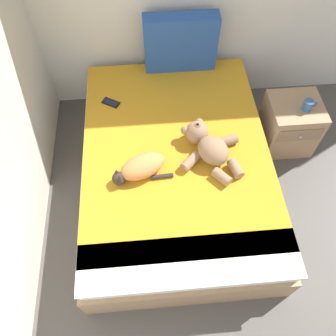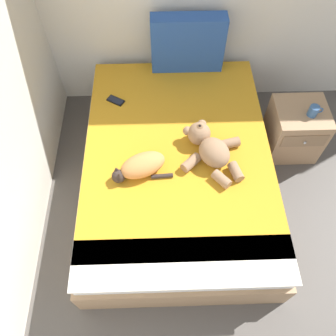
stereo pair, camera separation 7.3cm
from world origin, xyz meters
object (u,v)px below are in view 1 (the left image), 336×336
Objects in this scene: teddy_bear at (208,146)px; mug at (308,105)px; cell_phone at (111,103)px; bed at (176,168)px; patterned_cushion at (180,43)px; cat at (140,168)px; nightstand at (289,125)px.

mug is at bearing 22.54° from teddy_bear.
cell_phone is at bearing 142.12° from teddy_bear.
bed is 1.08m from patterned_cushion.
cat is at bearing -72.67° from cell_phone.
patterned_cushion is 1.08× the size of teddy_bear.
patterned_cushion is 1.22m from nightstand.
mug is at bearing 16.31° from bed.
bed is at bearing 170.20° from teddy_bear.
mug is at bearing -40.29° from nightstand.
cell_phone is (-0.63, -0.41, -0.25)m from patterned_cushion.
teddy_bear reaches higher than bed.
teddy_bear reaches higher than nightstand.
teddy_bear is 1.15× the size of nightstand.
nightstand is at bearing 19.33° from bed.
patterned_cushion is at bearing 149.21° from nightstand.
cat reaches higher than cell_phone.
nightstand is at bearing -30.79° from patterned_cushion.
bed is 0.47m from cat.
nightstand is (0.95, -0.57, -0.51)m from patterned_cushion.
teddy_bear is 0.97m from mug.
mug is (0.05, -0.05, 0.30)m from nightstand.
mug is at bearing -31.37° from patterned_cushion.
teddy_bear reaches higher than cell_phone.
teddy_bear is at bearing -9.80° from bed.
mug is (1.41, 0.52, -0.03)m from cat.
bed is 3.60× the size of teddy_bear.
nightstand is at bearing 22.55° from cat.
patterned_cushion is at bearing 32.93° from cell_phone.
teddy_bear is (0.11, -0.99, -0.17)m from patterned_cushion.
cell_phone is 1.37× the size of mug.
bed is 1.22m from mug.
patterned_cushion is 1.20m from mug.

